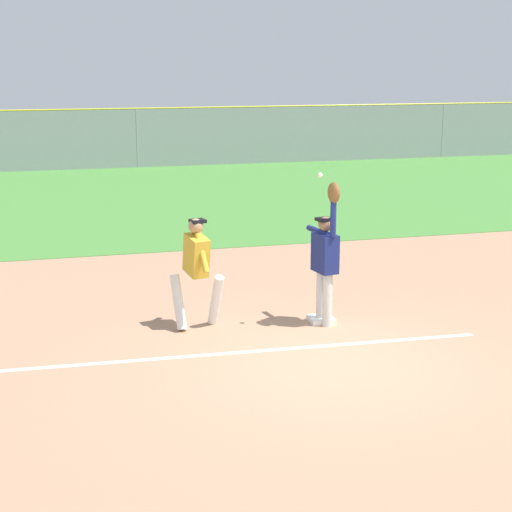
{
  "coord_description": "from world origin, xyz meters",
  "views": [
    {
      "loc": [
        -3.68,
        -9.76,
        4.06
      ],
      "look_at": [
        -0.47,
        2.15,
        1.05
      ],
      "focal_mm": 56.95,
      "sensor_mm": 36.0,
      "label": 1
    }
  ],
  "objects": [
    {
      "name": "outfield_grass",
      "position": [
        0.0,
        14.2,
        0.01
      ],
      "size": [
        51.07,
        14.09,
        0.01
      ],
      "primitive_type": "cube",
      "color": "#478438",
      "rests_on": "ground_plane"
    },
    {
      "name": "runner",
      "position": [
        -1.44,
        2.04,
        1.0
      ],
      "size": [
        0.82,
        0.84,
        1.72
      ],
      "rotation": [
        0.0,
        0.0,
        0.21
      ],
      "color": "white",
      "rests_on": "ground_plane"
    },
    {
      "name": "chalk_foul_line",
      "position": [
        -3.49,
        0.89,
        0.0
      ],
      "size": [
        11.99,
        0.65,
        0.01
      ],
      "primitive_type": "cube",
      "rotation": [
        0.0,
        0.0,
        -0.05
      ],
      "color": "white",
      "rests_on": "ground_plane"
    },
    {
      "name": "fielder",
      "position": [
        0.51,
        1.65,
        1.12
      ],
      "size": [
        0.33,
        0.9,
        2.28
      ],
      "rotation": [
        0.0,
        0.0,
        3.32
      ],
      "color": "silver",
      "rests_on": "ground_plane"
    },
    {
      "name": "ground_plane",
      "position": [
        0.0,
        0.0,
        0.0
      ],
      "size": [
        69.51,
        69.51,
        0.0
      ],
      "primitive_type": "plane",
      "color": "tan"
    },
    {
      "name": "parked_car_black",
      "position": [
        2.65,
        24.84,
        0.67
      ],
      "size": [
        4.45,
        2.21,
        1.25
      ],
      "rotation": [
        0.0,
        0.0,
        -0.02
      ],
      "color": "black",
      "rests_on": "ground_plane"
    },
    {
      "name": "first_base",
      "position": [
        0.51,
        1.79,
        0.04
      ],
      "size": [
        0.39,
        0.39,
        0.08
      ],
      "primitive_type": "cube",
      "rotation": [
        0.0,
        0.0,
        -0.02
      ],
      "color": "white",
      "rests_on": "ground_plane"
    },
    {
      "name": "baseball",
      "position": [
        0.34,
        1.5,
        2.39
      ],
      "size": [
        0.07,
        0.07,
        0.07
      ],
      "primitive_type": "sphere",
      "color": "white"
    },
    {
      "name": "outfield_fence",
      "position": [
        -0.0,
        21.25,
        1.13
      ],
      "size": [
        51.15,
        0.08,
        2.25
      ],
      "color": "#93999E",
      "rests_on": "ground_plane"
    },
    {
      "name": "parked_car_white",
      "position": [
        8.08,
        25.11,
        0.67
      ],
      "size": [
        4.53,
        2.37,
        1.25
      ],
      "rotation": [
        0.0,
        0.0,
        0.07
      ],
      "color": "white",
      "rests_on": "ground_plane"
    },
    {
      "name": "parked_car_green",
      "position": [
        -1.86,
        24.95,
        0.67
      ],
      "size": [
        4.47,
        2.26,
        1.25
      ],
      "rotation": [
        0.0,
        0.0,
        -0.04
      ],
      "color": "#1E6B33",
      "rests_on": "ground_plane"
    }
  ]
}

